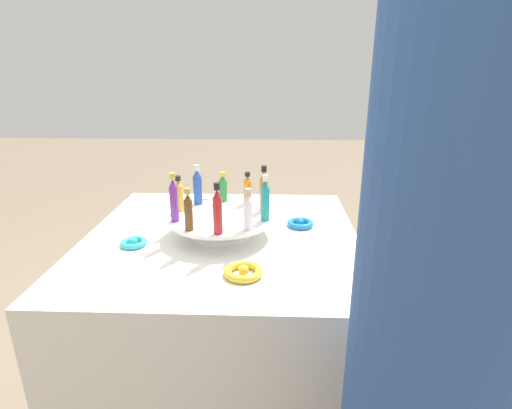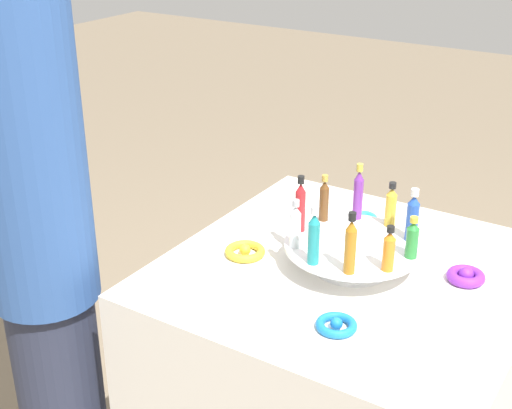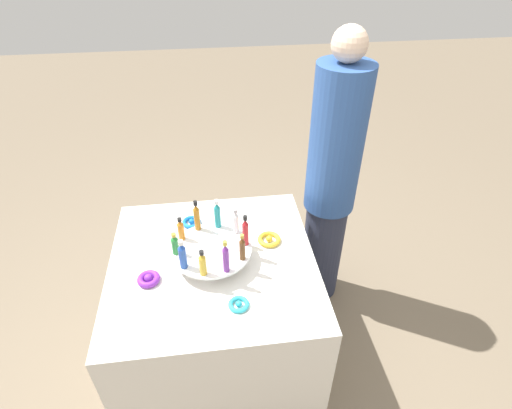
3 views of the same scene
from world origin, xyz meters
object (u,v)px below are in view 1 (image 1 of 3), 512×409
bottle_gold (179,195)px  bottle_brown (188,211)px  bottle_clear (248,211)px  person_figure (429,359)px  bottle_orange (248,189)px  bottle_blue (198,186)px  bottle_red (218,211)px  bottle_green (223,188)px  bottle_purple (174,199)px  ribbon_bow_blue (300,223)px  ribbon_bow_teal (134,243)px  ribbon_bow_purple (207,205)px  ribbon_bow_gold (243,272)px  display_stand (221,222)px  bottle_teal (265,200)px  bottle_amber (264,190)px

bottle_gold → bottle_brown: bottle_brown is taller
bottle_clear → person_figure: 0.62m
bottle_orange → bottle_brown: size_ratio=0.88×
bottle_blue → bottle_red: bearing=-68.3°
bottle_orange → bottle_green: (-0.09, 0.02, -0.00)m
bottle_green → bottle_purple: bearing=-122.3°
bottle_brown → bottle_gold: bearing=111.7°
ribbon_bow_blue → ribbon_bow_teal: ribbon_bow_blue is taller
ribbon_bow_purple → ribbon_bow_gold: (0.18, -0.52, -0.00)m
bottle_green → bottle_red: 0.29m
bottle_gold → ribbon_bow_blue: bottle_gold is taller
display_stand → bottle_blue: bottle_blue is taller
bottle_orange → bottle_purple: 0.28m
ribbon_bow_teal → ribbon_bow_gold: 0.39m
bottle_teal → ribbon_bow_gold: bottle_teal is taller
bottle_blue → ribbon_bow_blue: (0.35, -0.02, -0.12)m
ribbon_bow_blue → bottle_brown: bearing=-148.0°
bottle_brown → ribbon_bow_gold: (0.17, -0.14, -0.12)m
display_stand → bottle_amber: (0.14, 0.05, 0.09)m
bottle_gold → bottle_teal: bearing=-14.3°
bottle_gold → ribbon_bow_blue: (0.40, 0.05, -0.11)m
display_stand → ribbon_bow_gold: size_ratio=3.24×
display_stand → ribbon_bow_gold: bearing=-71.3°
bottle_red → bottle_clear: size_ratio=1.20×
bottle_purple → bottle_clear: bottle_purple is taller
bottle_clear → person_figure: size_ratio=0.08×
bottle_teal → bottle_amber: bearing=93.7°
bottle_green → ribbon_bow_purple: bottle_green is taller
bottle_teal → bottle_amber: 0.09m
display_stand → bottle_brown: (-0.08, -0.12, 0.08)m
bottle_clear → ribbon_bow_gold: 0.19m
bottle_blue → bottle_brown: bottle_blue is taller
bottle_green → bottle_purple: size_ratio=0.68×
bottle_brown → person_figure: size_ratio=0.08×
bottle_purple → ribbon_bow_blue: bearing=19.7°
bottle_clear → ribbon_bow_blue: bottle_clear is taller
bottle_teal → bottle_brown: bearing=-158.3°
bottle_teal → bottle_brown: size_ratio=1.14×
bottle_orange → bottle_clear: bottle_clear is taller
bottle_brown → ribbon_bow_teal: 0.22m
bottle_clear → ribbon_bow_teal: 0.37m
person_figure → ribbon_bow_teal: bearing=17.6°
bottle_teal → bottle_green: bottle_teal is taller
bottle_green → ribbon_bow_gold: size_ratio=1.00×
bottle_blue → bottle_gold: 0.09m
display_stand → person_figure: size_ratio=0.22×
ribbon_bow_purple → bottle_clear: bearing=-64.1°
ribbon_bow_teal → bottle_red: bearing=-12.0°
bottle_purple → person_figure: 0.81m
bottle_teal → bottle_orange: bearing=111.7°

